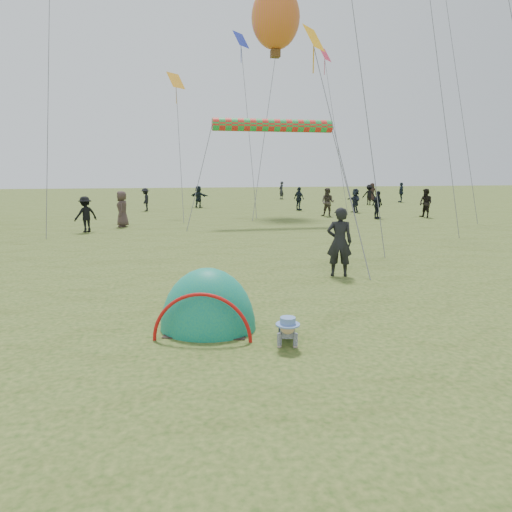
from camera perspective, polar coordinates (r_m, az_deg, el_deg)
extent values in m
plane|color=#254314|center=(7.20, 11.06, -12.28)|extent=(140.00, 140.00, 0.00)
ellipsoid|color=#07707A|center=(8.30, -5.98, -8.98)|extent=(2.01, 1.80, 2.20)
imported|color=black|center=(12.25, 10.38, 1.74)|extent=(0.78, 0.63, 1.84)
imported|color=#1D2833|center=(42.60, 17.68, 7.59)|extent=(0.88, 1.10, 1.74)
imported|color=black|center=(22.22, -20.53, 4.90)|extent=(1.21, 1.09, 1.62)
imported|color=#41312F|center=(23.71, -16.38, 5.66)|extent=(0.58, 0.88, 1.78)
imported|color=black|center=(31.44, 12.29, 6.79)|extent=(0.55, 1.50, 1.59)
imported|color=#24252C|center=(45.19, 3.18, 8.20)|extent=(0.72, 0.74, 1.72)
imported|color=black|center=(29.14, 20.45, 6.21)|extent=(0.85, 0.97, 1.72)
imported|color=black|center=(32.50, 5.40, 7.15)|extent=(0.78, 1.04, 1.64)
imported|color=black|center=(32.75, -13.65, 6.88)|extent=(0.70, 1.08, 1.59)
imported|color=black|center=(35.10, -7.20, 7.38)|extent=(1.47, 1.38, 1.65)
imported|color=#3C352C|center=(28.30, 8.95, 6.65)|extent=(1.07, 1.05, 1.73)
imported|color=black|center=(27.61, 14.92, 6.20)|extent=(1.01, 0.84, 1.61)
imported|color=black|center=(38.98, 13.94, 7.46)|extent=(1.17, 0.83, 1.64)
imported|color=black|center=(43.59, 14.30, 7.76)|extent=(0.89, 0.67, 1.65)
cylinder|color=red|center=(23.98, 2.17, 16.00)|extent=(6.18, 0.64, 0.64)
plane|color=#FEA711|center=(17.00, 7.25, 25.42)|extent=(0.95, 0.95, 0.78)
plane|color=blue|center=(32.58, -1.89, 25.42)|extent=(1.20, 1.20, 0.98)
plane|color=#D52A49|center=(34.73, 8.60, 23.70)|extent=(1.17, 1.17, 0.95)
plane|color=#FFA623|center=(30.16, -9.99, 20.79)|extent=(1.15, 1.15, 0.94)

